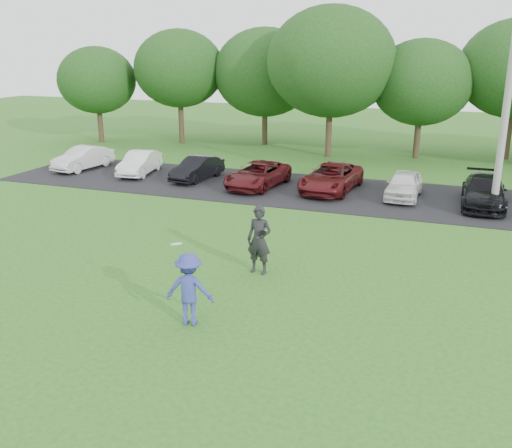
# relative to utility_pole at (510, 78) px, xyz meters

# --- Properties ---
(ground) EXTENTS (100.00, 100.00, 0.00)m
(ground) POSITION_rel_utility_pole_xyz_m (-6.97, -11.92, -5.26)
(ground) COLOR #27621C
(ground) RESTS_ON ground
(parking_lot) EXTENTS (32.00, 6.50, 0.03)m
(parking_lot) POSITION_rel_utility_pole_xyz_m (-6.97, 1.08, -5.24)
(parking_lot) COLOR black
(parking_lot) RESTS_ON ground
(utility_pole) EXTENTS (0.28, 0.28, 10.52)m
(utility_pole) POSITION_rel_utility_pole_xyz_m (0.00, 0.00, 0.00)
(utility_pole) COLOR gray
(utility_pole) RESTS_ON ground
(frisbee_player) EXTENTS (1.26, 0.87, 2.11)m
(frisbee_player) POSITION_rel_utility_pole_xyz_m (-7.13, -12.58, -4.36)
(frisbee_player) COLOR #333C91
(frisbee_player) RESTS_ON ground
(camera_bystander) EXTENTS (0.77, 0.54, 2.03)m
(camera_bystander) POSITION_rel_utility_pole_xyz_m (-6.67, -8.98, -4.24)
(camera_bystander) COLOR black
(camera_bystander) RESTS_ON ground
(parked_cars) EXTENTS (28.92, 5.27, 1.23)m
(parked_cars) POSITION_rel_utility_pole_xyz_m (-5.68, 1.12, -4.63)
(parked_cars) COLOR silver
(parked_cars) RESTS_ON parking_lot
(tree_row) EXTENTS (42.39, 9.85, 8.64)m
(tree_row) POSITION_rel_utility_pole_xyz_m (-5.46, 10.84, -0.35)
(tree_row) COLOR #38281C
(tree_row) RESTS_ON ground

